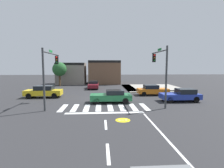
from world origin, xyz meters
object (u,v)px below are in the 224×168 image
car_maroon (93,85)px  car_orange (152,90)px  traffic_signal_southwest (50,66)px  car_green (112,96)px  car_yellow (44,91)px  traffic_signal_southeast (160,65)px  roadside_tree (59,69)px  car_blue (181,95)px

car_maroon → car_orange: car_orange is taller
car_orange → car_maroon: bearing=138.0°
traffic_signal_southwest → car_green: 7.07m
car_green → car_yellow: 9.26m
car_maroon → car_orange: 11.36m
traffic_signal_southeast → car_yellow: bearing=69.7°
car_yellow → roadside_tree: size_ratio=0.96×
car_green → car_blue: 7.97m
car_maroon → car_orange: size_ratio=1.00×
traffic_signal_southeast → roadside_tree: traffic_signal_southeast is taller
traffic_signal_southeast → car_orange: 6.87m
traffic_signal_southeast → car_maroon: size_ratio=1.41×
traffic_signal_southeast → car_yellow: (-13.43, 4.96, -3.31)m
car_yellow → car_orange: bearing=3.7°
traffic_signal_southwest → car_green: size_ratio=1.28×
traffic_signal_southwest → car_blue: (14.15, 1.30, -3.24)m
traffic_signal_southwest → car_maroon: bearing=-15.4°
car_green → car_maroon: size_ratio=1.07×
car_yellow → car_maroon: bearing=55.0°
traffic_signal_southeast → traffic_signal_southwest: traffic_signal_southeast is taller
car_maroon → car_yellow: 10.42m
car_green → roadside_tree: bearing=-60.1°
car_green → traffic_signal_southwest: bearing=10.1°
car_green → car_orange: car_orange is taller
traffic_signal_southeast → roadside_tree: (-14.29, 17.53, -0.72)m
traffic_signal_southeast → roadside_tree: 22.63m
car_orange → roadside_tree: bearing=142.7°
car_blue → roadside_tree: roadside_tree is taller
traffic_signal_southeast → car_blue: bearing=-64.2°
traffic_signal_southwest → car_green: traffic_signal_southwest is taller
car_maroon → roadside_tree: size_ratio=0.87×
car_yellow → roadside_tree: (-0.85, 12.57, 2.59)m
traffic_signal_southwest → traffic_signal_southeast: bearing=-90.8°
car_yellow → traffic_signal_southeast: bearing=-20.3°
traffic_signal_southwest → roadside_tree: (-3.16, 17.37, -0.60)m
car_green → car_blue: (7.97, 0.20, 0.02)m
car_blue → car_orange: size_ratio=1.03×
car_green → car_maroon: car_green is taller
car_green → car_orange: (5.94, 4.64, -0.00)m
car_maroon → car_blue: 15.96m
car_blue → car_orange: (-2.03, 4.45, -0.02)m
car_orange → car_blue: bearing=-65.5°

